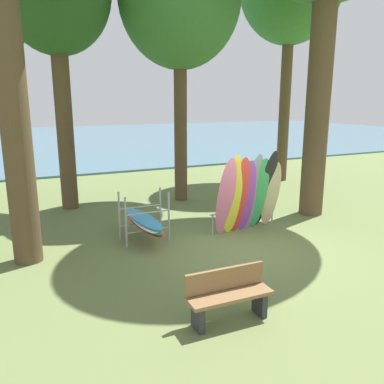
{
  "coord_description": "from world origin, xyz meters",
  "views": [
    {
      "loc": [
        -4.87,
        -7.38,
        3.46
      ],
      "look_at": [
        -0.61,
        1.71,
        1.1
      ],
      "focal_mm": 36.46,
      "sensor_mm": 36.0,
      "label": 1
    }
  ],
  "objects": [
    {
      "name": "board_storage_rack",
      "position": [
        -1.97,
        1.62,
        0.5
      ],
      "size": [
        1.15,
        2.13,
        1.25
      ],
      "color": "#9EA0A5",
      "rests_on": "ground"
    },
    {
      "name": "park_bench",
      "position": [
        -1.94,
        -2.49,
        0.45
      ],
      "size": [
        1.41,
        0.44,
        0.85
      ],
      "color": "#2D2D33",
      "rests_on": "ground"
    },
    {
      "name": "ground_plane",
      "position": [
        0.0,
        0.0,
        0.0
      ],
      "size": [
        80.0,
        80.0,
        0.0
      ],
      "primitive_type": "plane",
      "color": "olive"
    },
    {
      "name": "lake_water",
      "position": [
        0.0,
        29.13,
        0.05
      ],
      "size": [
        80.0,
        36.0,
        0.1
      ],
      "primitive_type": "cube",
      "color": "#477084",
      "rests_on": "ground"
    },
    {
      "name": "leaning_board_pile",
      "position": [
        0.75,
        1.05,
        1.03
      ],
      "size": [
        2.14,
        0.83,
        2.21
      ],
      "color": "pink",
      "rests_on": "ground"
    }
  ]
}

